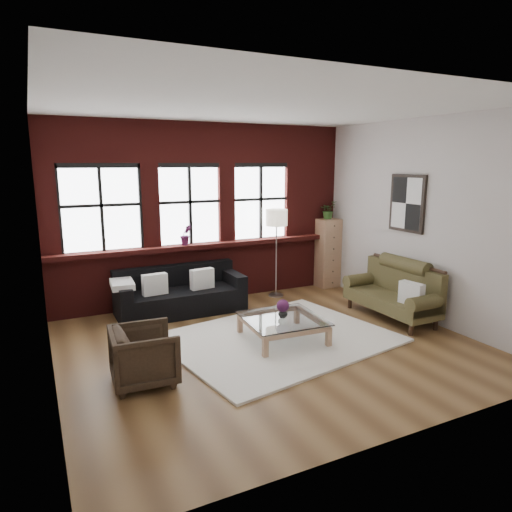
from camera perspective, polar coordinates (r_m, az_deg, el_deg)
name	(u,v)px	position (r m, az deg, el deg)	size (l,w,h in m)	color
floor	(269,344)	(6.52, 1.57, -10.99)	(5.50, 5.50, 0.00)	brown
ceiling	(270,106)	(6.06, 1.75, 18.18)	(5.50, 5.50, 0.00)	white
wall_back	(205,213)	(8.36, -6.42, 5.31)	(5.50, 5.50, 0.00)	beige
wall_front	(406,271)	(4.09, 18.28, -1.77)	(5.50, 5.50, 0.00)	beige
wall_left	(43,249)	(5.40, -25.12, 0.85)	(5.00, 5.00, 0.00)	beige
wall_right	(421,220)	(7.76, 19.97, 4.20)	(5.00, 5.00, 0.00)	beige
brick_backwall	(206,214)	(8.31, -6.28, 5.27)	(5.50, 0.12, 3.20)	#541613
sill_ledge	(208,245)	(8.30, -5.98, 1.37)	(5.50, 0.30, 0.08)	#541613
window_left	(101,210)	(7.87, -18.78, 5.48)	(1.38, 0.10, 1.50)	black
window_mid	(190,206)	(8.20, -8.30, 6.20)	(1.38, 0.10, 1.50)	black
window_right	(260,203)	(8.74, 0.52, 6.64)	(1.38, 0.10, 1.50)	black
wall_poster	(407,203)	(7.92, 18.38, 6.27)	(0.05, 0.74, 0.94)	black
shag_rug	(279,338)	(6.69, 2.83, -10.24)	(3.05, 2.40, 0.03)	white
dark_sofa	(181,291)	(7.82, -9.42, -4.30)	(2.12, 0.86, 0.77)	black
pillow_a	(155,284)	(7.57, -12.54, -3.47)	(0.40, 0.14, 0.34)	silver
pillow_b	(202,279)	(7.79, -6.76, -2.85)	(0.40, 0.14, 0.34)	silver
vintage_settee	(391,292)	(7.73, 16.52, -4.28)	(0.75, 1.70, 0.90)	#423C1E
pillow_settee	(411,293)	(7.29, 18.86, -4.46)	(0.14, 0.38, 0.34)	silver
armchair	(144,356)	(5.50, -13.79, -11.99)	(0.71, 0.73, 0.67)	black
coffee_table	(283,329)	(6.59, 3.33, -9.16)	(1.07, 1.07, 0.36)	#A67B5A
vase	(283,313)	(6.51, 3.36, -7.11)	(0.14, 0.14, 0.14)	#B2B2B2
flowers	(283,306)	(6.48, 3.37, -6.22)	(0.18, 0.18, 0.18)	#4F1B47
drawer_chest	(327,253)	(9.44, 8.83, 0.41)	(0.43, 0.43, 1.39)	#A67B5A
potted_plant_top	(328,210)	(9.31, 9.00, 5.71)	(0.32, 0.28, 0.36)	#2D5923
floor_lamp	(276,250)	(8.56, 2.55, 0.80)	(0.40, 0.40, 1.81)	#A5A5A8
sill_plant	(186,235)	(8.10, -8.77, 2.63)	(0.20, 0.16, 0.36)	#4F1B47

